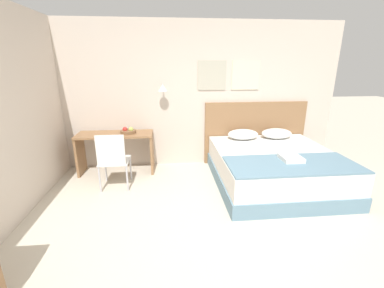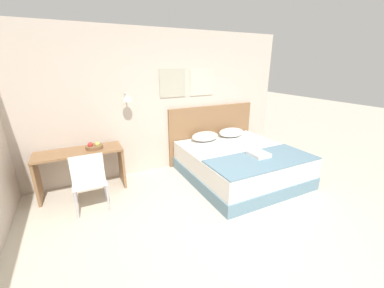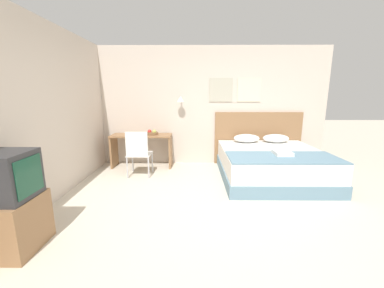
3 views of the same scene
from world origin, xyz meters
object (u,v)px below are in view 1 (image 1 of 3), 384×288
Objects in this scene: pillow_right at (277,133)px; desk at (116,145)px; pillow_left at (243,134)px; headboard at (255,133)px; bed at (274,168)px; desk_chair at (113,157)px; throw_blanket at (292,164)px; folded_towel_near_foot at (291,158)px; fruit_bowl at (128,131)px.

pillow_right is 2.97m from desk.
headboard is at bearing 40.82° from pillow_left.
bed is at bearing -90.00° from headboard.
bed is at bearing -1.57° from desk_chair.
desk_chair reaches higher than throw_blanket.
pillow_right reaches higher than folded_towel_near_foot.
folded_towel_near_foot is at bearing 74.29° from throw_blanket.
bed is 0.55m from folded_towel_near_foot.
headboard is at bearing 139.18° from pillow_right.
headboard is at bearing 90.00° from throw_blanket.
headboard is 6.21× the size of folded_towel_near_foot.
desk_chair is 3.39× the size of fruit_bowl.
pillow_right is at bearing 76.47° from folded_towel_near_foot.
bed is 3.51× the size of pillow_right.
desk reaches higher than folded_towel_near_foot.
folded_towel_near_foot reaches higher than throw_blanket.
throw_blanket reaches higher than bed.
desk is at bearing 96.55° from desk_chair.
folded_towel_near_foot is 2.72m from fruit_bowl.
pillow_right is 2.74m from fruit_bowl.
bed is at bearing -17.05° from fruit_bowl.
desk is at bearing 164.16° from bed.
pillow_left reaches higher than folded_towel_near_foot.
headboard is 1.52× the size of desk.
pillow_left is at bearing 107.06° from folded_towel_near_foot.
fruit_bowl is at bearing 162.95° from bed.
bed is 0.89m from pillow_right.
desk_chair is at bearing 165.88° from throw_blanket.
desk_chair is (0.08, -0.68, 0.01)m from desk.
pillow_right reaches higher than bed.
desk_chair is at bearing -163.30° from pillow_left.
pillow_right is 1.36m from throw_blanket.
desk_chair reaches higher than desk.
desk_chair reaches higher than pillow_right.
headboard reaches higher than fruit_bowl.
pillow_left is 1.00× the size of pillow_right.
pillow_right is 1.21m from folded_towel_near_foot.
throw_blanket is at bearing -76.24° from pillow_left.
bed is 0.99× the size of headboard.
folded_towel_near_foot is 2.94m from desk.
desk is 1.44× the size of desk_chair.
desk is at bearing 179.86° from pillow_right.
throw_blanket is (0.00, -1.60, -0.03)m from headboard.
headboard is at bearing 91.53° from folded_towel_near_foot.
bed is 0.65m from throw_blanket.
headboard is 7.40× the size of fruit_bowl.
throw_blanket is at bearing -26.62° from desk.
pillow_right is at bearing -0.14° from desk.
headboard is 1.60m from throw_blanket.
pillow_right is (0.32, -0.28, 0.05)m from headboard.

